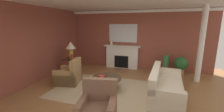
# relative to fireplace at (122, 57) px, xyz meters

# --- Properties ---
(ground_plane) EXTENTS (8.41, 8.41, 0.00)m
(ground_plane) POSITION_rel_fireplace_xyz_m (0.57, -2.89, -0.55)
(ground_plane) COLOR olive
(wall_fireplace) EXTENTS (7.07, 0.12, 2.86)m
(wall_fireplace) POSITION_rel_fireplace_xyz_m (0.57, 0.21, 0.88)
(wall_fireplace) COLOR brown
(wall_fireplace) RESTS_ON ground_plane
(wall_window) EXTENTS (0.12, 6.68, 2.86)m
(wall_window) POSITION_rel_fireplace_xyz_m (-2.72, -2.59, 0.88)
(wall_window) COLOR brown
(wall_window) RESTS_ON ground_plane
(ceiling_panel) EXTENTS (7.07, 6.68, 0.06)m
(ceiling_panel) POSITION_rel_fireplace_xyz_m (0.57, -2.59, 2.34)
(ceiling_panel) COLOR white
(crown_moulding) EXTENTS (7.07, 0.08, 0.12)m
(crown_moulding) POSITION_rel_fireplace_xyz_m (0.57, 0.13, 2.23)
(crown_moulding) COLOR white
(area_rug) EXTENTS (3.55, 2.34, 0.01)m
(area_rug) POSITION_rel_fireplace_xyz_m (0.13, -2.65, -0.54)
(area_rug) COLOR tan
(area_rug) RESTS_ON ground_plane
(fireplace) EXTENTS (1.80, 0.35, 1.16)m
(fireplace) POSITION_rel_fireplace_xyz_m (0.00, 0.00, 0.00)
(fireplace) COLOR white
(fireplace) RESTS_ON ground_plane
(mantel_mirror) EXTENTS (1.41, 0.04, 0.89)m
(mantel_mirror) POSITION_rel_fireplace_xyz_m (0.00, 0.12, 1.20)
(mantel_mirror) COLOR silver
(sofa) EXTENTS (1.03, 2.15, 0.85)m
(sofa) POSITION_rel_fireplace_xyz_m (1.98, -2.51, -0.25)
(sofa) COLOR beige
(sofa) RESTS_ON ground_plane
(armchair_near_window) EXTENTS (0.94, 0.94, 0.95)m
(armchair_near_window) POSITION_rel_fireplace_xyz_m (-1.40, -2.55, -0.24)
(armchair_near_window) COLOR #9E7A4C
(armchair_near_window) RESTS_ON ground_plane
(armchair_facing_fireplace) EXTENTS (0.94, 0.94, 0.95)m
(armchair_facing_fireplace) POSITION_rel_fireplace_xyz_m (0.51, -4.31, -0.24)
(armchair_facing_fireplace) COLOR brown
(armchair_facing_fireplace) RESTS_ON ground_plane
(coffee_table) EXTENTS (1.00, 1.00, 0.45)m
(coffee_table) POSITION_rel_fireplace_xyz_m (0.13, -2.65, -0.21)
(coffee_table) COLOR #3D2D1E
(coffee_table) RESTS_ON ground_plane
(side_table) EXTENTS (0.56, 0.56, 0.70)m
(side_table) POSITION_rel_fireplace_xyz_m (-1.92, -1.57, -0.15)
(side_table) COLOR #3D2D1E
(side_table) RESTS_ON ground_plane
(table_lamp) EXTENTS (0.44, 0.44, 0.75)m
(table_lamp) POSITION_rel_fireplace_xyz_m (-1.92, -1.57, 0.67)
(table_lamp) COLOR #B28E38
(table_lamp) RESTS_ON side_table
(vase_mantel_left) EXTENTS (0.13, 0.13, 0.31)m
(vase_mantel_left) POSITION_rel_fireplace_xyz_m (-0.55, -0.05, 0.76)
(vase_mantel_left) COLOR beige
(vase_mantel_left) RESTS_ON fireplace
(vase_on_side_table) EXTENTS (0.12, 0.12, 0.22)m
(vase_on_side_table) POSITION_rel_fireplace_xyz_m (-1.77, -1.69, 0.26)
(vase_on_side_table) COLOR #9E3328
(vase_on_side_table) RESTS_ON side_table
(vase_tall_corner) EXTENTS (0.26, 0.26, 0.84)m
(vase_tall_corner) POSITION_rel_fireplace_xyz_m (2.08, -0.30, -0.13)
(vase_tall_corner) COLOR #33703D
(vase_tall_corner) RESTS_ON ground_plane
(book_red_cover) EXTENTS (0.23, 0.21, 0.05)m
(book_red_cover) POSITION_rel_fireplace_xyz_m (-0.05, -2.68, -0.08)
(book_red_cover) COLOR maroon
(book_red_cover) RESTS_ON coffee_table
(potted_plant) EXTENTS (0.56, 0.56, 0.83)m
(potted_plant) POSITION_rel_fireplace_xyz_m (2.68, -0.37, -0.06)
(potted_plant) COLOR #A8754C
(potted_plant) RESTS_ON ground_plane
(column_white) EXTENTS (0.20, 0.20, 2.86)m
(column_white) POSITION_rel_fireplace_xyz_m (3.23, -0.88, 0.88)
(column_white) COLOR white
(column_white) RESTS_ON ground_plane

